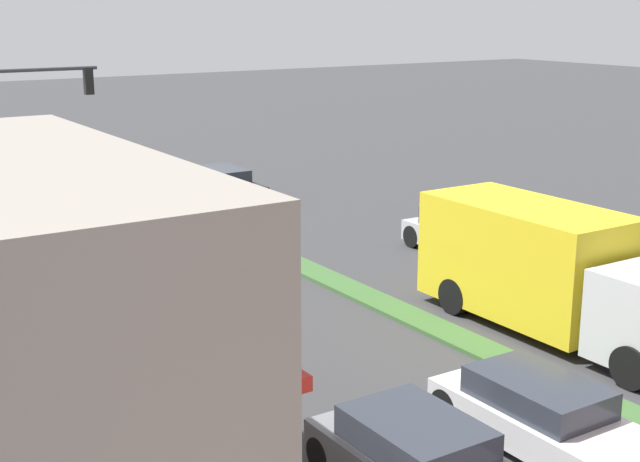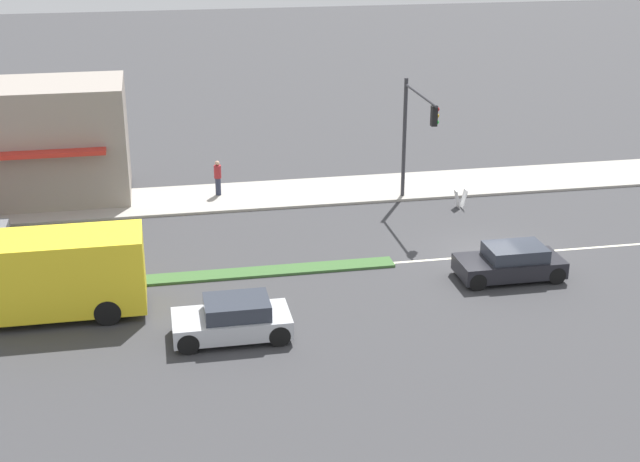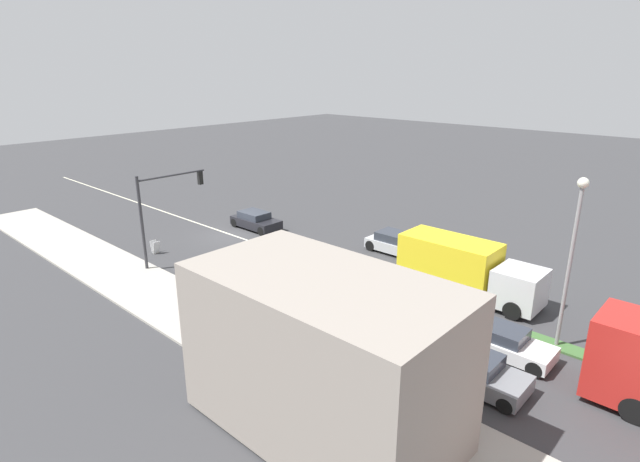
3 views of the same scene
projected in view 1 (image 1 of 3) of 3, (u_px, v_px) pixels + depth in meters
The scene contains 8 objects.
ground_plane at pixel (514, 366), 18.88m from camera, with size 160.00×160.00×0.00m, color #38383A.
lane_marking_center at pixel (171, 208), 33.54m from camera, with size 0.16×60.00×0.01m, color beige.
traffic_signal_main at pixel (5, 120), 28.18m from camera, with size 4.59×0.34×5.60m.
warning_aframe_sign at pixel (11, 212), 31.07m from camera, with size 0.45×0.53×0.84m.
delivery_truck at pixel (553, 271), 20.55m from camera, with size 2.44×7.50×2.87m.
van_white at pixel (544, 416), 15.24m from camera, with size 1.73×4.25×1.23m.
sedan_silver at pixel (463, 233), 27.27m from camera, with size 1.91×3.82×1.34m.
sedan_dark at pixel (223, 186), 34.52m from camera, with size 1.86×3.93×1.29m.
Camera 1 is at (13.00, 30.54, 7.44)m, focal length 50.00 mm.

